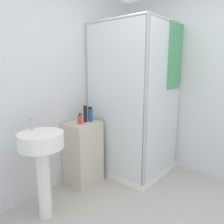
{
  "coord_description": "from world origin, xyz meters",
  "views": [
    {
      "loc": [
        -1.39,
        -0.5,
        1.5
      ],
      "look_at": [
        0.58,
        1.1,
        0.98
      ],
      "focal_mm": 35.0,
      "sensor_mm": 36.0,
      "label": 1
    }
  ],
  "objects_px": {
    "sink": "(42,154)",
    "shampoo_bottle_blue": "(90,114)",
    "soap_dispenser": "(80,120)",
    "shampoo_bottle_tall_black": "(85,113)"
  },
  "relations": [
    {
      "from": "sink",
      "to": "soap_dispenser",
      "type": "bearing_deg",
      "value": 14.06
    },
    {
      "from": "soap_dispenser",
      "to": "shampoo_bottle_tall_black",
      "type": "distance_m",
      "value": 0.13
    },
    {
      "from": "sink",
      "to": "shampoo_bottle_tall_black",
      "type": "relative_size",
      "value": 4.26
    },
    {
      "from": "sink",
      "to": "shampoo_bottle_blue",
      "type": "height_order",
      "value": "sink"
    },
    {
      "from": "soap_dispenser",
      "to": "sink",
      "type": "bearing_deg",
      "value": -165.94
    },
    {
      "from": "sink",
      "to": "shampoo_bottle_blue",
      "type": "relative_size",
      "value": 5.46
    },
    {
      "from": "shampoo_bottle_tall_black",
      "to": "shampoo_bottle_blue",
      "type": "relative_size",
      "value": 1.28
    },
    {
      "from": "sink",
      "to": "shampoo_bottle_tall_black",
      "type": "distance_m",
      "value": 0.82
    },
    {
      "from": "soap_dispenser",
      "to": "shampoo_bottle_blue",
      "type": "distance_m",
      "value": 0.18
    },
    {
      "from": "shampoo_bottle_tall_black",
      "to": "shampoo_bottle_blue",
      "type": "height_order",
      "value": "shampoo_bottle_tall_black"
    }
  ]
}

